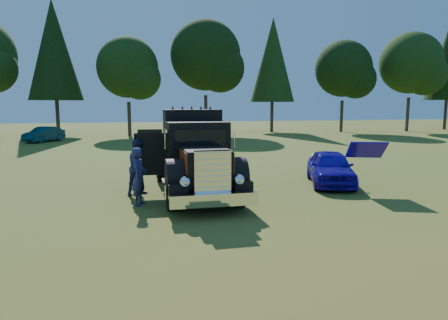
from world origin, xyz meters
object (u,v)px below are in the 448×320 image
Objects in this scene: hotrod_coupe at (330,167)px; distant_teal_car at (44,134)px; diamond_t_truck at (196,158)px; spectator_far at (140,167)px; spectator_near at (139,177)px.

distant_teal_car is at bearing 124.48° from hotrod_coupe.
diamond_t_truck is 1.99m from spectator_far.
spectator_near reaches higher than distant_teal_car.
hotrod_coupe is 26.75m from distant_teal_car.
diamond_t_truck is 3.87× the size of spectator_near.
spectator_far is at bearing 17.73° from spectator_near.
diamond_t_truck is 1.84× the size of distant_teal_car.
spectator_far is at bearing 173.45° from diamond_t_truck.
diamond_t_truck reaches higher than hotrod_coupe.
diamond_t_truck reaches higher than spectator_far.
spectator_near is (-7.53, -1.75, 0.24)m from hotrod_coupe.
distant_teal_car is at bearing 36.81° from spectator_near.
spectator_far is (-1.96, 0.22, -0.28)m from diamond_t_truck.
distant_teal_car is at bearing 113.09° from diamond_t_truck.
spectator_far is at bearing -42.28° from distant_teal_car.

